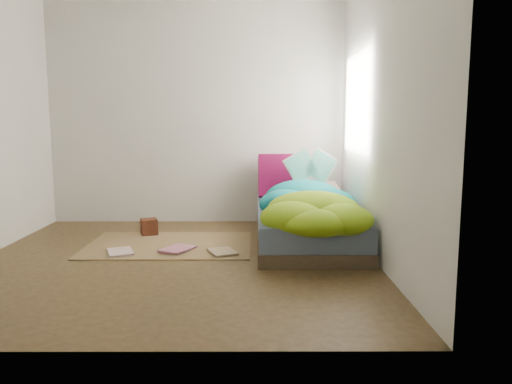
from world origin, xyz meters
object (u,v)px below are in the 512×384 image
bed (306,225)px  pillow_magenta (280,176)px  floor_book_b (168,248)px  open_book (311,157)px  floor_book_a (108,253)px  wooden_box (149,227)px

bed → pillow_magenta: 0.90m
pillow_magenta → floor_book_b: pillow_magenta is taller
open_book → floor_book_a: 2.36m
pillow_magenta → floor_book_a: 2.17m
pillow_magenta → open_book: (0.33, -0.28, 0.24)m
wooden_box → floor_book_b: 0.72m
bed → wooden_box: bearing=170.7°
bed → wooden_box: size_ratio=11.98×
bed → floor_book_b: size_ratio=6.40×
open_book → floor_book_a: (-1.96, -1.04, -0.80)m
pillow_magenta → floor_book_a: (-1.63, -1.32, -0.56)m
open_book → bed: bearing=-111.3°
floor_book_b → floor_book_a: bearing=-131.4°
pillow_magenta → open_book: open_book is taller
bed → floor_book_a: (-1.87, -0.55, -0.15)m
pillow_magenta → wooden_box: pillow_magenta is taller
open_book → floor_book_a: size_ratio=1.61×
open_book → wooden_box: (-1.76, -0.22, -0.73)m
floor_book_a → floor_book_b: size_ratio=0.95×
bed → wooden_box: 1.68m
open_book → pillow_magenta: bearing=129.3°
floor_book_b → bed: bearing=44.6°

